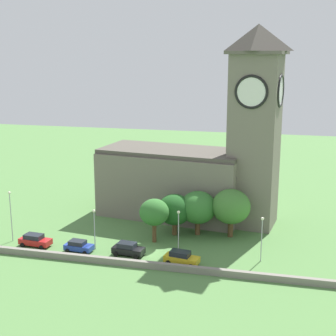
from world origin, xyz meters
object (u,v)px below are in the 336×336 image
Objects in this scene: streetlamp_east_mid at (262,232)px; tree_churchyard at (154,212)px; streetlamp_west_mid at (94,222)px; tree_by_tower at (231,207)px; car_blue at (79,246)px; car_black at (128,249)px; tree_riverside_west at (175,210)px; streetlamp_west_end at (10,209)px; streetlamp_central at (179,225)px; car_red at (35,240)px; car_yellow at (181,258)px; church at (200,164)px; tree_riverside_east at (198,208)px.

tree_churchyard reaches higher than streetlamp_east_mid.
streetlamp_west_mid is 0.80× the size of tree_by_tower.
car_blue is 7.44m from car_black.
tree_riverside_west is at bearing 39.54° from car_blue.
streetlamp_west_mid is at bearing -139.29° from tree_riverside_west.
streetlamp_west_end is 25.98m from streetlamp_central.
tree_by_tower reaches higher than streetlamp_central.
streetlamp_east_mid is (25.94, 2.78, 3.51)m from car_blue.
car_red is 22.67m from car_yellow.
streetlamp_east_mid is 0.84× the size of tree_by_tower.
streetlamp_central reaches higher than car_red.
car_blue is at bearing -146.85° from streetlamp_west_mid.
streetlamp_west_mid is 13.19m from tree_riverside_west.
church reaches higher than tree_riverside_west.
car_red is 21.93m from streetlamp_central.
car_red is 0.74× the size of streetlamp_central.
streetlamp_east_mid is 0.91× the size of tree_riverside_east.
tree_by_tower is at bearing 66.48° from car_yellow.
car_blue is at bearing -140.46° from tree_riverside_west.
car_red is 18.27m from tree_churchyard.
streetlamp_west_end is 21.81m from tree_churchyard.
streetlamp_central reaches higher than streetlamp_west_mid.
tree_riverside_east reaches higher than streetlamp_central.
church is 20.82m from streetlamp_east_mid.
church is 6.61× the size of car_red.
car_red is 0.64× the size of tree_by_tower.
streetlamp_east_mid is (11.53, 0.73, -0.15)m from streetlamp_central.
church reaches higher than tree_riverside_east.
tree_riverside_east reaches higher than streetlamp_east_mid.
church is at bearing 128.71° from tree_by_tower.
tree_by_tower is at bearing 21.32° from car_red.
streetlamp_west_end is (-11.55, 1.42, 4.35)m from car_blue.
tree_riverside_west is (-2.31, -9.29, -5.55)m from church.
tree_by_tower is (-5.21, 8.46, 0.57)m from streetlamp_east_mid.
car_blue is 0.70× the size of streetlamp_west_mid.
tree_churchyard is (9.73, 6.17, 3.89)m from car_blue.
church is 7.64× the size of car_blue.
tree_by_tower reaches higher than tree_churchyard.
streetlamp_west_end reaches higher than tree_riverside_east.
car_blue is 0.66× the size of streetlamp_east_mid.
car_black is at bearing -140.77° from tree_by_tower.
car_yellow is at bearing -69.90° from streetlamp_central.
car_yellow is 11.58m from streetlamp_east_mid.
streetlamp_west_end reaches higher than car_yellow.
car_yellow is 0.65× the size of tree_by_tower.
tree_by_tower is (6.32, 9.18, 0.42)m from streetlamp_central.
church reaches higher than streetlamp_west_end.
tree_by_tower is (27.89, 10.89, 3.98)m from car_red.
streetlamp_west_end is at bearing 179.62° from streetlamp_west_mid.
streetlamp_west_mid is at bearing -176.64° from streetlamp_central.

